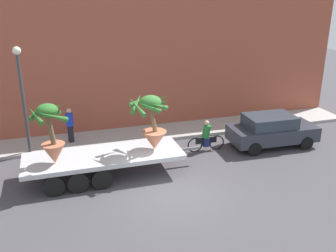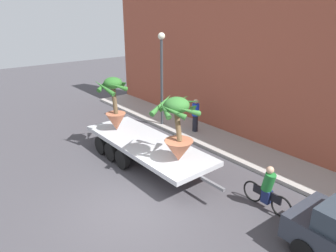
{
  "view_description": "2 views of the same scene",
  "coord_description": "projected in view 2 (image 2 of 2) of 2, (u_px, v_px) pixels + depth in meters",
  "views": [
    {
      "loc": [
        -3.91,
        -11.97,
        7.3
      ],
      "look_at": [
        0.53,
        2.49,
        1.76
      ],
      "focal_mm": 40.46,
      "sensor_mm": 36.0,
      "label": 1
    },
    {
      "loc": [
        7.19,
        -4.41,
        6.03
      ],
      "look_at": [
        -1.4,
        2.55,
        1.83
      ],
      "focal_mm": 32.82,
      "sensor_mm": 36.0,
      "label": 2
    }
  ],
  "objects": [
    {
      "name": "potted_palm_rear",
      "position": [
        115.0,
        105.0,
        13.36
      ],
      "size": [
        1.46,
        1.54,
        2.38
      ],
      "color": "#B26647",
      "rests_on": "flatbed_trailer"
    },
    {
      "name": "pedestrian_near_gate",
      "position": [
        195.0,
        115.0,
        15.57
      ],
      "size": [
        0.36,
        0.36,
        1.71
      ],
      "color": "black",
      "rests_on": "sidewalk"
    },
    {
      "name": "ground_plane",
      "position": [
        134.0,
        208.0,
        9.96
      ],
      "size": [
        60.0,
        60.0,
        0.0
      ],
      "primitive_type": "plane",
      "color": "#423F44"
    },
    {
      "name": "flatbed_trailer",
      "position": [
        143.0,
        144.0,
        12.81
      ],
      "size": [
        7.37,
        2.29,
        0.98
      ],
      "color": "#B7BABF",
      "rests_on": "ground"
    },
    {
      "name": "street_lamp",
      "position": [
        162.0,
        68.0,
        15.79
      ],
      "size": [
        0.36,
        0.36,
        4.83
      ],
      "color": "#383D42",
      "rests_on": "sidewalk"
    },
    {
      "name": "potted_palm_middle",
      "position": [
        178.0,
        130.0,
        10.62
      ],
      "size": [
        1.78,
        1.73,
        2.31
      ],
      "color": "#B26647",
      "rests_on": "flatbed_trailer"
    },
    {
      "name": "building_facade",
      "position": [
        283.0,
        69.0,
        13.25
      ],
      "size": [
        24.0,
        1.2,
        7.28
      ],
      "primitive_type": "cube",
      "color": "#9E4C38",
      "rests_on": "ground"
    },
    {
      "name": "sidewalk",
      "position": [
        251.0,
        154.0,
        13.52
      ],
      "size": [
        24.0,
        2.2,
        0.15
      ],
      "primitive_type": "cube",
      "color": "#A39E99",
      "rests_on": "ground"
    },
    {
      "name": "cyclist",
      "position": [
        267.0,
        190.0,
        9.74
      ],
      "size": [
        1.84,
        0.35,
        1.54
      ],
      "color": "black",
      "rests_on": "ground"
    }
  ]
}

